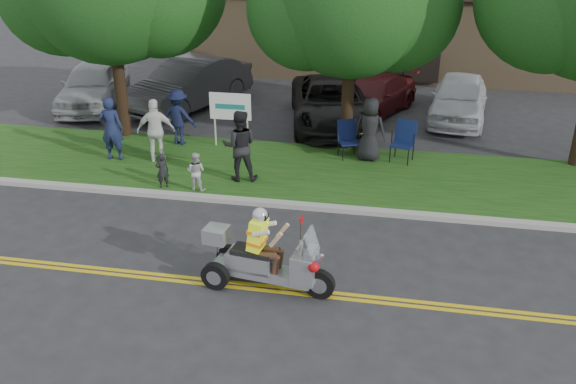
% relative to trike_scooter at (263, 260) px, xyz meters
% --- Properties ---
extents(ground, '(120.00, 120.00, 0.00)m').
position_rel_trike_scooter_xyz_m(ground, '(0.35, 0.44, -0.59)').
color(ground, '#28282B').
rests_on(ground, ground).
extents(centerline_near, '(60.00, 0.10, 0.01)m').
position_rel_trike_scooter_xyz_m(centerline_near, '(0.35, -0.14, -0.59)').
color(centerline_near, gold).
rests_on(centerline_near, ground).
extents(centerline_far, '(60.00, 0.10, 0.01)m').
position_rel_trike_scooter_xyz_m(centerline_far, '(0.35, 0.02, -0.59)').
color(centerline_far, gold).
rests_on(centerline_far, ground).
extents(curb, '(60.00, 0.25, 0.12)m').
position_rel_trike_scooter_xyz_m(curb, '(0.35, 3.49, -0.53)').
color(curb, '#A8A89E').
rests_on(curb, ground).
extents(grass_verge, '(60.00, 4.00, 0.10)m').
position_rel_trike_scooter_xyz_m(grass_verge, '(0.35, 5.64, -0.54)').
color(grass_verge, '#124412').
rests_on(grass_verge, ground).
extents(commercial_building, '(18.00, 8.20, 4.00)m').
position_rel_trike_scooter_xyz_m(commercial_building, '(2.35, 19.42, 1.42)').
color(commercial_building, '#9E7F5B').
rests_on(commercial_building, ground).
extents(business_sign, '(1.25, 0.06, 1.75)m').
position_rel_trike_scooter_xyz_m(business_sign, '(-2.55, 7.04, 0.66)').
color(business_sign, silver).
rests_on(business_sign, ground).
extents(trike_scooter, '(2.60, 0.98, 1.70)m').
position_rel_trike_scooter_xyz_m(trike_scooter, '(0.00, 0.00, 0.00)').
color(trike_scooter, black).
rests_on(trike_scooter, ground).
extents(lawn_chair_a, '(0.75, 0.77, 1.15)m').
position_rel_trike_scooter_xyz_m(lawn_chair_a, '(2.56, 6.90, 0.16)').
color(lawn_chair_a, black).
rests_on(lawn_chair_a, grass_verge).
extents(lawn_chair_b, '(0.74, 0.75, 1.06)m').
position_rel_trike_scooter_xyz_m(lawn_chair_b, '(0.97, 6.89, 0.11)').
color(lawn_chair_b, black).
rests_on(lawn_chair_b, grass_verge).
extents(spectator_adult_left, '(0.69, 0.47, 1.84)m').
position_rel_trike_scooter_xyz_m(spectator_adult_left, '(-5.57, 5.43, 0.43)').
color(spectator_adult_left, '#192247').
rests_on(spectator_adult_left, grass_verge).
extents(spectator_adult_mid, '(1.04, 0.88, 1.89)m').
position_rel_trike_scooter_xyz_m(spectator_adult_mid, '(-1.66, 4.71, 0.46)').
color(spectator_adult_mid, black).
rests_on(spectator_adult_mid, grass_verge).
extents(spectator_adult_right, '(1.13, 0.68, 1.81)m').
position_rel_trike_scooter_xyz_m(spectator_adult_right, '(-4.30, 5.54, 0.41)').
color(spectator_adult_right, white).
rests_on(spectator_adult_right, grass_verge).
extents(spectator_chair_a, '(1.15, 0.72, 1.70)m').
position_rel_trike_scooter_xyz_m(spectator_chair_a, '(-4.16, 6.98, 0.36)').
color(spectator_chair_a, '#141937').
rests_on(spectator_chair_a, grass_verge).
extents(spectator_chair_b, '(0.99, 0.75, 1.82)m').
position_rel_trike_scooter_xyz_m(spectator_chair_b, '(1.59, 6.71, 0.42)').
color(spectator_chair_b, black).
rests_on(spectator_chair_b, grass_verge).
extents(child_left, '(0.40, 0.34, 0.92)m').
position_rel_trike_scooter_xyz_m(child_left, '(-3.50, 3.84, -0.03)').
color(child_left, black).
rests_on(child_left, grass_verge).
extents(child_right, '(0.53, 0.43, 1.01)m').
position_rel_trike_scooter_xyz_m(child_right, '(-2.60, 3.84, 0.02)').
color(child_right, '#BABAB4').
rests_on(child_right, grass_verge).
extents(parked_car_far_left, '(2.89, 5.10, 1.64)m').
position_rel_trike_scooter_xyz_m(parked_car_far_left, '(-8.65, 10.39, 0.22)').
color(parked_car_far_left, '#9C9EA3').
rests_on(parked_car_far_left, ground).
extents(parked_car_left, '(3.69, 5.63, 1.75)m').
position_rel_trike_scooter_xyz_m(parked_car_left, '(-5.15, 10.89, 0.28)').
color(parked_car_left, '#303032').
rests_on(parked_car_left, ground).
extents(parked_car_mid, '(3.54, 5.84, 1.52)m').
position_rel_trike_scooter_xyz_m(parked_car_mid, '(0.11, 9.87, 0.16)').
color(parked_car_mid, black).
rests_on(parked_car_mid, ground).
extents(parked_car_right, '(3.48, 4.79, 1.29)m').
position_rel_trike_scooter_xyz_m(parked_car_right, '(1.43, 11.39, 0.05)').
color(parked_car_right, '#4E1215').
rests_on(parked_car_right, ground).
extents(parked_car_far_right, '(2.38, 4.69, 1.53)m').
position_rel_trike_scooter_xyz_m(parked_car_far_right, '(4.35, 11.25, 0.17)').
color(parked_car_far_right, silver).
rests_on(parked_car_far_right, ground).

